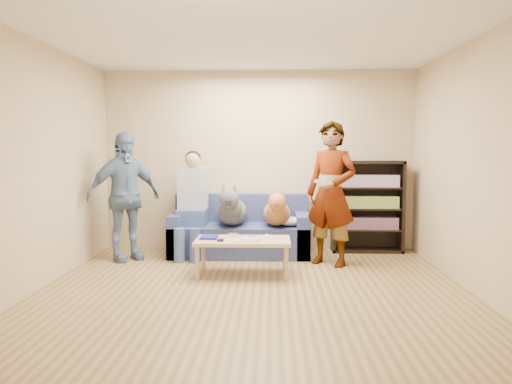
{
  "coord_description": "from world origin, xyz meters",
  "views": [
    {
      "loc": [
        0.2,
        -4.79,
        1.47
      ],
      "look_at": [
        0.0,
        1.2,
        0.95
      ],
      "focal_mm": 35.0,
      "sensor_mm": 36.0,
      "label": 1
    }
  ],
  "objects_px": {
    "dog_tan": "(277,212)",
    "coffee_table": "(243,243)",
    "person_standing_right": "(331,194)",
    "camera_silver": "(233,235)",
    "person_seated": "(192,200)",
    "sofa": "(240,234)",
    "notebook_blue": "(209,237)",
    "bookshelf": "(367,204)",
    "dog_gray": "(232,210)",
    "person_standing_left": "(124,196)"
  },
  "relations": [
    {
      "from": "dog_tan",
      "to": "coffee_table",
      "type": "height_order",
      "value": "dog_tan"
    },
    {
      "from": "person_standing_right",
      "to": "camera_silver",
      "type": "bearing_deg",
      "value": -127.07
    },
    {
      "from": "person_standing_right",
      "to": "person_seated",
      "type": "bearing_deg",
      "value": -161.01
    },
    {
      "from": "dog_tan",
      "to": "coffee_table",
      "type": "relative_size",
      "value": 1.04
    },
    {
      "from": "sofa",
      "to": "camera_silver",
      "type": "bearing_deg",
      "value": -90.84
    },
    {
      "from": "camera_silver",
      "to": "dog_tan",
      "type": "height_order",
      "value": "dog_tan"
    },
    {
      "from": "camera_silver",
      "to": "sofa",
      "type": "bearing_deg",
      "value": 89.16
    },
    {
      "from": "notebook_blue",
      "to": "dog_tan",
      "type": "distance_m",
      "value": 1.24
    },
    {
      "from": "camera_silver",
      "to": "dog_tan",
      "type": "distance_m",
      "value": 1.02
    },
    {
      "from": "bookshelf",
      "to": "person_standing_right",
      "type": "bearing_deg",
      "value": -125.88
    },
    {
      "from": "dog_gray",
      "to": "coffee_table",
      "type": "bearing_deg",
      "value": -77.85
    },
    {
      "from": "dog_gray",
      "to": "camera_silver",
      "type": "bearing_deg",
      "value": -83.94
    },
    {
      "from": "dog_tan",
      "to": "person_standing_right",
      "type": "bearing_deg",
      "value": -32.91
    },
    {
      "from": "dog_gray",
      "to": "bookshelf",
      "type": "height_order",
      "value": "bookshelf"
    },
    {
      "from": "person_standing_left",
      "to": "notebook_blue",
      "type": "height_order",
      "value": "person_standing_left"
    },
    {
      "from": "dog_tan",
      "to": "camera_silver",
      "type": "bearing_deg",
      "value": -121.5
    },
    {
      "from": "notebook_blue",
      "to": "coffee_table",
      "type": "bearing_deg",
      "value": -7.13
    },
    {
      "from": "notebook_blue",
      "to": "dog_gray",
      "type": "bearing_deg",
      "value": 78.56
    },
    {
      "from": "person_seated",
      "to": "dog_gray",
      "type": "xyz_separation_m",
      "value": [
        0.55,
        -0.04,
        -0.13
      ]
    },
    {
      "from": "person_standing_right",
      "to": "dog_tan",
      "type": "xyz_separation_m",
      "value": [
        -0.68,
        0.44,
        -0.29
      ]
    },
    {
      "from": "dog_gray",
      "to": "person_seated",
      "type": "bearing_deg",
      "value": 175.6
    },
    {
      "from": "sofa",
      "to": "notebook_blue",
      "type": "bearing_deg",
      "value": -105.0
    },
    {
      "from": "sofa",
      "to": "dog_gray",
      "type": "relative_size",
      "value": 1.52
    },
    {
      "from": "person_standing_left",
      "to": "dog_tan",
      "type": "height_order",
      "value": "person_standing_left"
    },
    {
      "from": "person_standing_left",
      "to": "dog_tan",
      "type": "bearing_deg",
      "value": -33.54
    },
    {
      "from": "person_standing_left",
      "to": "person_standing_right",
      "type": "bearing_deg",
      "value": -44.55
    },
    {
      "from": "notebook_blue",
      "to": "dog_gray",
      "type": "xyz_separation_m",
      "value": [
        0.19,
        0.93,
        0.21
      ]
    },
    {
      "from": "camera_silver",
      "to": "sofa",
      "type": "height_order",
      "value": "sofa"
    },
    {
      "from": "camera_silver",
      "to": "coffee_table",
      "type": "height_order",
      "value": "camera_silver"
    },
    {
      "from": "camera_silver",
      "to": "bookshelf",
      "type": "height_order",
      "value": "bookshelf"
    },
    {
      "from": "bookshelf",
      "to": "sofa",
      "type": "bearing_deg",
      "value": -172.6
    },
    {
      "from": "person_standing_right",
      "to": "dog_tan",
      "type": "height_order",
      "value": "person_standing_right"
    },
    {
      "from": "person_seated",
      "to": "coffee_table",
      "type": "bearing_deg",
      "value": -53.37
    },
    {
      "from": "person_standing_right",
      "to": "notebook_blue",
      "type": "bearing_deg",
      "value": -128.01
    },
    {
      "from": "dog_gray",
      "to": "dog_tan",
      "type": "relative_size",
      "value": 1.09
    },
    {
      "from": "notebook_blue",
      "to": "bookshelf",
      "type": "height_order",
      "value": "bookshelf"
    },
    {
      "from": "person_seated",
      "to": "notebook_blue",
      "type": "bearing_deg",
      "value": -69.64
    },
    {
      "from": "notebook_blue",
      "to": "dog_gray",
      "type": "relative_size",
      "value": 0.21
    },
    {
      "from": "dog_tan",
      "to": "bookshelf",
      "type": "relative_size",
      "value": 0.88
    },
    {
      "from": "camera_silver",
      "to": "coffee_table",
      "type": "relative_size",
      "value": 0.1
    },
    {
      "from": "person_seated",
      "to": "dog_gray",
      "type": "relative_size",
      "value": 1.17
    },
    {
      "from": "person_standing_right",
      "to": "bookshelf",
      "type": "xyz_separation_m",
      "value": [
        0.61,
        0.85,
        -0.23
      ]
    },
    {
      "from": "notebook_blue",
      "to": "person_seated",
      "type": "height_order",
      "value": "person_seated"
    },
    {
      "from": "bookshelf",
      "to": "dog_tan",
      "type": "bearing_deg",
      "value": -162.4
    },
    {
      "from": "person_standing_left",
      "to": "dog_tan",
      "type": "distance_m",
      "value": 2.04
    },
    {
      "from": "person_standing_left",
      "to": "bookshelf",
      "type": "height_order",
      "value": "person_standing_left"
    },
    {
      "from": "bookshelf",
      "to": "coffee_table",
      "type": "bearing_deg",
      "value": -140.76
    },
    {
      "from": "dog_tan",
      "to": "coffee_table",
      "type": "bearing_deg",
      "value": -112.5
    },
    {
      "from": "dog_tan",
      "to": "bookshelf",
      "type": "height_order",
      "value": "bookshelf"
    },
    {
      "from": "notebook_blue",
      "to": "bookshelf",
      "type": "distance_m",
      "value": 2.5
    }
  ]
}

